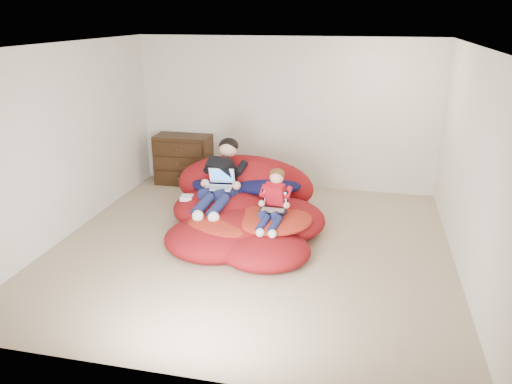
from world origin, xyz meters
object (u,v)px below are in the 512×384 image
younger_boy (274,199)px  laptop_white (220,182)px  laptop_black (274,204)px  beanbag_pile (244,210)px  dresser (184,160)px  older_boy (222,175)px

younger_boy → laptop_white: (-0.83, 0.41, 0.03)m
laptop_black → laptop_white: bearing=153.6°
beanbag_pile → younger_boy: younger_boy is taller
laptop_white → dresser: bearing=124.8°
older_boy → laptop_black: (0.83, -0.52, -0.16)m
older_boy → laptop_white: size_ratio=3.60×
laptop_black → younger_boy: bearing=90.0°
dresser → beanbag_pile: 2.25m
older_boy → laptop_white: (-0.00, -0.11, -0.07)m
older_boy → dresser: bearing=126.6°
beanbag_pile → younger_boy: bearing=-39.5°
beanbag_pile → laptop_black: 0.71m
dresser → younger_boy: 2.90m
beanbag_pile → laptop_black: size_ratio=7.51×
younger_boy → laptop_black: (0.00, -0.00, -0.07)m
laptop_white → older_boy: bearing=90.0°
laptop_white → laptop_black: bearing=-26.4°
laptop_white → beanbag_pile: bearing=0.1°
younger_boy → beanbag_pile: bearing=140.5°
beanbag_pile → laptop_white: beanbag_pile is taller
younger_boy → laptop_white: bearing=153.7°
younger_boy → laptop_white: 0.93m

